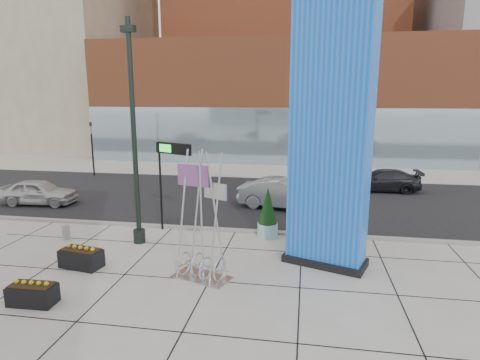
% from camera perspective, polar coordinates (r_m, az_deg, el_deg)
% --- Properties ---
extents(ground, '(160.00, 160.00, 0.00)m').
position_cam_1_polar(ground, '(14.94, -7.29, -12.11)').
color(ground, '#9E9991').
rests_on(ground, ground).
extents(street_asphalt, '(80.00, 12.00, 0.02)m').
position_cam_1_polar(street_asphalt, '(24.17, -0.53, -2.54)').
color(street_asphalt, black).
rests_on(street_asphalt, ground).
extents(curb_edge, '(80.00, 0.30, 0.12)m').
position_cam_1_polar(curb_edge, '(18.52, -3.75, -6.99)').
color(curb_edge, gray).
rests_on(curb_edge, ground).
extents(tower_podium, '(34.00, 10.00, 11.00)m').
position_cam_1_polar(tower_podium, '(40.16, 5.16, 11.13)').
color(tower_podium, '#AD5632').
rests_on(tower_podium, ground).
extents(tower_glass_front, '(34.00, 0.60, 5.00)m').
position_cam_1_polar(tower_glass_front, '(35.55, 4.48, 6.19)').
color(tower_glass_front, '#8CA5B2').
rests_on(tower_glass_front, ground).
extents(building_beige_left, '(18.00, 20.00, 34.00)m').
position_cam_1_polar(building_beige_left, '(56.87, -24.61, 22.06)').
color(building_beige_left, gray).
rests_on(building_beige_left, ground).
extents(blue_pylon, '(3.17, 2.21, 9.69)m').
position_cam_1_polar(blue_pylon, '(14.21, 12.76, 6.06)').
color(blue_pylon, blue).
rests_on(blue_pylon, ground).
extents(lamp_post, '(0.58, 0.49, 8.97)m').
position_cam_1_polar(lamp_post, '(16.69, -14.71, 3.32)').
color(lamp_post, black).
rests_on(lamp_post, ground).
extents(public_art_sculpture, '(2.15, 1.56, 4.40)m').
position_cam_1_polar(public_art_sculpture, '(13.58, -5.46, -9.32)').
color(public_art_sculpture, silver).
rests_on(public_art_sculpture, ground).
extents(concrete_bollard, '(0.33, 0.33, 0.63)m').
position_cam_1_polar(concrete_bollard, '(18.86, -23.50, -6.82)').
color(concrete_bollard, gray).
rests_on(concrete_bollard, ground).
extents(overhead_street_sign, '(1.81, 0.94, 4.05)m').
position_cam_1_polar(overhead_street_sign, '(17.98, -9.34, 3.53)').
color(overhead_street_sign, black).
rests_on(overhead_street_sign, ground).
extents(round_planter_east, '(1.03, 1.03, 2.58)m').
position_cam_1_polar(round_planter_east, '(17.41, 14.47, -4.59)').
color(round_planter_east, '#99CECB').
rests_on(round_planter_east, ground).
extents(round_planter_mid, '(1.04, 1.04, 2.61)m').
position_cam_1_polar(round_planter_mid, '(16.84, 13.00, -5.03)').
color(round_planter_mid, '#99CECB').
rests_on(round_planter_mid, ground).
extents(round_planter_west, '(0.89, 0.89, 2.22)m').
position_cam_1_polar(round_planter_west, '(17.45, 3.96, -4.77)').
color(round_planter_west, '#99CECB').
rests_on(round_planter_west, ground).
extents(box_planter_north, '(1.59, 0.99, 0.82)m').
position_cam_1_polar(box_planter_north, '(15.73, -21.65, -10.16)').
color(box_planter_north, black).
rests_on(box_planter_north, ground).
extents(box_planter_south, '(1.37, 0.70, 0.74)m').
position_cam_1_polar(box_planter_south, '(13.75, -27.42, -14.09)').
color(box_planter_south, black).
rests_on(box_planter_south, ground).
extents(car_white_west, '(4.25, 1.93, 1.42)m').
position_cam_1_polar(car_white_west, '(25.29, -26.70, -1.56)').
color(car_white_west, silver).
rests_on(car_white_west, ground).
extents(car_silver_mid, '(5.07, 2.51, 1.60)m').
position_cam_1_polar(car_silver_mid, '(21.95, 6.17, -1.99)').
color(car_silver_mid, '#9A9DA1').
rests_on(car_silver_mid, ground).
extents(car_dark_east, '(4.79, 1.97, 1.39)m').
position_cam_1_polar(car_dark_east, '(27.33, 19.48, -0.06)').
color(car_dark_east, black).
rests_on(car_dark_east, ground).
extents(traffic_signal, '(0.15, 0.18, 4.10)m').
position_cam_1_polar(traffic_signal, '(32.52, -20.29, 4.59)').
color(traffic_signal, black).
rests_on(traffic_signal, ground).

